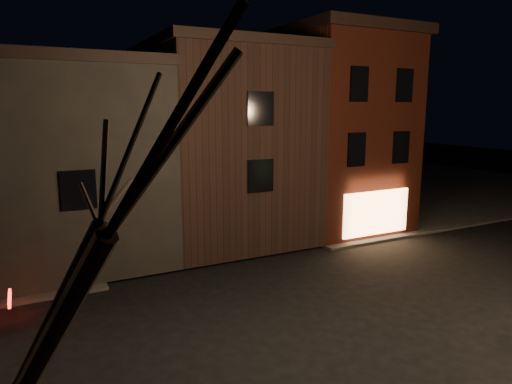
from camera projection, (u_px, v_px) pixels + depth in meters
ground at (298, 317)px, 14.54m from camera, size 120.00×120.00×0.00m
sidewalk_far_right at (367, 181)px, 41.00m from camera, size 30.00×30.00×0.12m
corner_building at (330, 129)px, 25.42m from camera, size 6.50×8.50×10.50m
row_building_a at (215, 142)px, 23.51m from camera, size 7.30×10.30×9.40m
row_building_b at (64, 158)px, 20.34m from camera, size 7.80×10.30×8.40m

